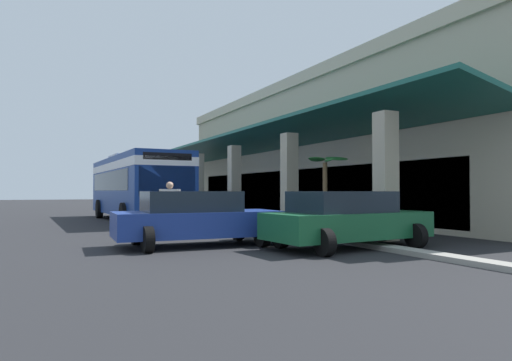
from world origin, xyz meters
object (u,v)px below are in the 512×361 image
object	(u,v)px
potted_palm	(325,211)
parked_sedan_blue	(196,218)
transit_bus	(136,183)
parked_sedan_green	(346,219)
pedestrian	(170,205)

from	to	relation	value
potted_palm	parked_sedan_blue	bearing A→B (deg)	-72.42
transit_bus	potted_palm	xyz separation A→B (m)	(9.49, 4.74, -1.10)
transit_bus	potted_palm	world-z (taller)	transit_bus
parked_sedan_green	potted_palm	distance (m)	4.39
transit_bus	parked_sedan_blue	size ratio (longest dim) A/B	2.51
transit_bus	parked_sedan_green	xyz separation A→B (m)	(13.37, 2.70, -1.10)
pedestrian	potted_palm	world-z (taller)	potted_palm
parked_sedan_blue	potted_palm	size ratio (longest dim) A/B	1.64
parked_sedan_green	parked_sedan_blue	bearing A→B (deg)	-123.33
parked_sedan_blue	parked_sedan_green	xyz separation A→B (m)	(2.19, 3.32, 0.00)
parked_sedan_blue	parked_sedan_green	distance (m)	3.98
pedestrian	potted_palm	distance (m)	5.44
parked_sedan_green	potted_palm	size ratio (longest dim) A/B	1.65
parked_sedan_green	transit_bus	bearing A→B (deg)	-168.59
parked_sedan_green	potted_palm	bearing A→B (deg)	152.29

